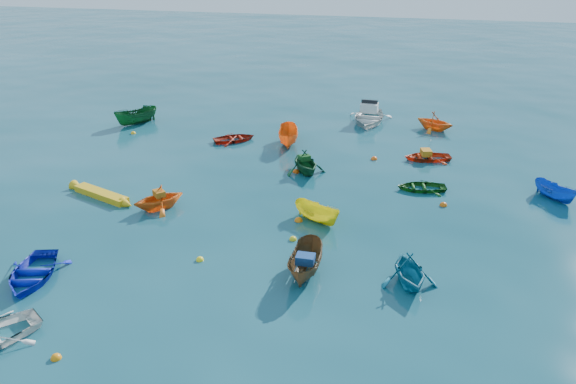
# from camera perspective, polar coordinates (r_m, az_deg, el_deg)

# --- Properties ---
(ground) EXTENTS (160.00, 160.00, 0.00)m
(ground) POSITION_cam_1_polar(r_m,az_deg,el_deg) (23.76, -2.88, -5.68)
(ground) COLOR #0A3D49
(ground) RESTS_ON ground
(dinghy_blue_sw) EXTENTS (3.19, 3.82, 0.68)m
(dinghy_blue_sw) POSITION_cam_1_polar(r_m,az_deg,el_deg) (23.83, -24.48, -7.98)
(dinghy_blue_sw) COLOR #0F1EBC
(dinghy_blue_sw) RESTS_ON ground
(sampan_brown_mid) EXTENTS (1.23, 3.13, 1.20)m
(sampan_brown_mid) POSITION_cam_1_polar(r_m,az_deg,el_deg) (21.98, 1.83, -8.36)
(sampan_brown_mid) COLOR #52391D
(sampan_brown_mid) RESTS_ON ground
(dinghy_orange_w) EXTENTS (3.22, 3.23, 1.29)m
(dinghy_orange_w) POSITION_cam_1_polar(r_m,az_deg,el_deg) (27.79, -12.91, -1.64)
(dinghy_orange_w) COLOR orange
(dinghy_orange_w) RESTS_ON ground
(sampan_yellow_mid) EXTENTS (2.68, 2.09, 0.98)m
(sampan_yellow_mid) POSITION_cam_1_polar(r_m,az_deg,el_deg) (25.92, 2.96, -2.98)
(sampan_yellow_mid) COLOR yellow
(sampan_yellow_mid) RESTS_ON ground
(dinghy_green_e) EXTENTS (2.80, 2.24, 0.52)m
(dinghy_green_e) POSITION_cam_1_polar(r_m,az_deg,el_deg) (29.95, 13.36, 0.24)
(dinghy_green_e) COLOR #125115
(dinghy_green_e) RESTS_ON ground
(dinghy_cyan_se) EXTENTS (2.85, 3.07, 1.32)m
(dinghy_cyan_se) POSITION_cam_1_polar(r_m,az_deg,el_deg) (21.91, 12.10, -9.06)
(dinghy_cyan_se) COLOR #16708D
(dinghy_cyan_se) RESTS_ON ground
(dinghy_red_nw) EXTENTS (3.31, 3.12, 0.56)m
(dinghy_red_nw) POSITION_cam_1_polar(r_m,az_deg,el_deg) (36.53, -5.46, 5.18)
(dinghy_red_nw) COLOR #9D1D0D
(dinghy_red_nw) RESTS_ON ground
(sampan_orange_n) EXTENTS (1.92, 3.50, 1.28)m
(sampan_orange_n) POSITION_cam_1_polar(r_m,az_deg,el_deg) (35.70, 0.07, 4.84)
(sampan_orange_n) COLOR orange
(sampan_orange_n) RESTS_ON ground
(dinghy_green_n) EXTENTS (3.34, 3.44, 1.38)m
(dinghy_green_n) POSITION_cam_1_polar(r_m,az_deg,el_deg) (31.35, 1.75, 2.01)
(dinghy_green_n) COLOR #114924
(dinghy_green_n) RESTS_ON ground
(dinghy_red_ne) EXTENTS (3.13, 2.59, 0.56)m
(dinghy_red_ne) POSITION_cam_1_polar(r_m,az_deg,el_deg) (34.18, 13.93, 3.21)
(dinghy_red_ne) COLOR red
(dinghy_red_ne) RESTS_ON ground
(sampan_blue_far) EXTENTS (2.25, 2.44, 0.94)m
(sampan_blue_far) POSITION_cam_1_polar(r_m,az_deg,el_deg) (31.10, 25.37, -0.62)
(sampan_blue_far) COLOR #0D40AC
(sampan_blue_far) RESTS_ON ground
(dinghy_orange_far) EXTENTS (3.33, 3.17, 1.37)m
(dinghy_orange_far) POSITION_cam_1_polar(r_m,az_deg,el_deg) (39.87, 14.60, 6.13)
(dinghy_orange_far) COLOR orange
(dinghy_orange_far) RESTS_ON ground
(sampan_green_far) EXTENTS (2.85, 3.38, 1.26)m
(sampan_green_far) POSITION_cam_1_polar(r_m,az_deg,el_deg) (41.30, -15.06, 6.70)
(sampan_green_far) COLOR #124F23
(sampan_green_far) RESTS_ON ground
(kayak_yellow) EXTENTS (4.12, 2.03, 0.42)m
(kayak_yellow) POSITION_cam_1_polar(r_m,az_deg,el_deg) (29.79, -18.39, -0.51)
(kayak_yellow) COLOR gold
(kayak_yellow) RESTS_ON ground
(motorboat_white) EXTENTS (3.20, 4.43, 1.51)m
(motorboat_white) POSITION_cam_1_polar(r_m,az_deg,el_deg) (40.75, 8.17, 7.06)
(motorboat_white) COLOR silver
(motorboat_white) RESTS_ON ground
(tarp_blue_a) EXTENTS (0.72, 0.55, 0.34)m
(tarp_blue_a) POSITION_cam_1_polar(r_m,az_deg,el_deg) (21.45, 1.78, -6.83)
(tarp_blue_a) COLOR navy
(tarp_blue_a) RESTS_ON sampan_brown_mid
(tarp_orange_a) EXTENTS (0.74, 0.74, 0.29)m
(tarp_orange_a) POSITION_cam_1_polar(r_m,az_deg,el_deg) (27.48, -12.96, -0.14)
(tarp_orange_a) COLOR #BE6313
(tarp_orange_a) RESTS_ON dinghy_orange_w
(tarp_green_b) EXTENTS (0.74, 0.70, 0.29)m
(tarp_green_b) POSITION_cam_1_polar(r_m,az_deg,el_deg) (31.13, 1.70, 3.50)
(tarp_green_b) COLOR #114516
(tarp_green_b) RESTS_ON dinghy_green_n
(tarp_orange_b) EXTENTS (0.72, 0.85, 0.35)m
(tarp_orange_b) POSITION_cam_1_polar(r_m,az_deg,el_deg) (34.00, 13.85, 3.93)
(tarp_orange_b) COLOR orange
(tarp_orange_b) RESTS_ON dinghy_red_ne
(buoy_or_a) EXTENTS (0.33, 0.33, 0.33)m
(buoy_or_a) POSITION_cam_1_polar(r_m,az_deg,el_deg) (19.48, -22.48, -15.36)
(buoy_or_a) COLOR orange
(buoy_or_a) RESTS_ON ground
(buoy_ye_a) EXTENTS (0.32, 0.32, 0.32)m
(buoy_ye_a) POSITION_cam_1_polar(r_m,az_deg,el_deg) (23.14, -8.94, -6.86)
(buoy_ye_a) COLOR yellow
(buoy_ye_a) RESTS_ON ground
(buoy_or_b) EXTENTS (0.38, 0.38, 0.38)m
(buoy_or_b) POSITION_cam_1_polar(r_m,az_deg,el_deg) (25.91, 1.07, -2.96)
(buoy_or_b) COLOR orange
(buoy_or_b) RESTS_ON ground
(buoy_ye_b) EXTENTS (0.31, 0.31, 0.31)m
(buoy_ye_b) POSITION_cam_1_polar(r_m,az_deg,el_deg) (28.77, -11.47, -0.59)
(buoy_ye_b) COLOR yellow
(buoy_ye_b) RESTS_ON ground
(buoy_or_c) EXTENTS (0.38, 0.38, 0.38)m
(buoy_or_c) POSITION_cam_1_polar(r_m,az_deg,el_deg) (31.33, 0.81, 2.01)
(buoy_or_c) COLOR #F8540D
(buoy_or_c) RESTS_ON ground
(buoy_ye_c) EXTENTS (0.33, 0.33, 0.33)m
(buoy_ye_c) POSITION_cam_1_polar(r_m,az_deg,el_deg) (24.34, 0.51, -4.87)
(buoy_ye_c) COLOR yellow
(buoy_ye_c) RESTS_ON ground
(buoy_or_d) EXTENTS (0.37, 0.37, 0.37)m
(buoy_or_d) POSITION_cam_1_polar(r_m,az_deg,el_deg) (28.41, 15.50, -1.35)
(buoy_or_d) COLOR #D2560B
(buoy_or_d) RESTS_ON ground
(buoy_ye_d) EXTENTS (0.33, 0.33, 0.33)m
(buoy_ye_d) POSITION_cam_1_polar(r_m,az_deg,el_deg) (39.21, -15.44, 5.74)
(buoy_ye_d) COLOR yellow
(buoy_ye_d) RESTS_ON ground
(buoy_or_e) EXTENTS (0.38, 0.38, 0.38)m
(buoy_or_e) POSITION_cam_1_polar(r_m,az_deg,el_deg) (33.62, 8.73, 3.30)
(buoy_or_e) COLOR #FF560D
(buoy_or_e) RESTS_ON ground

